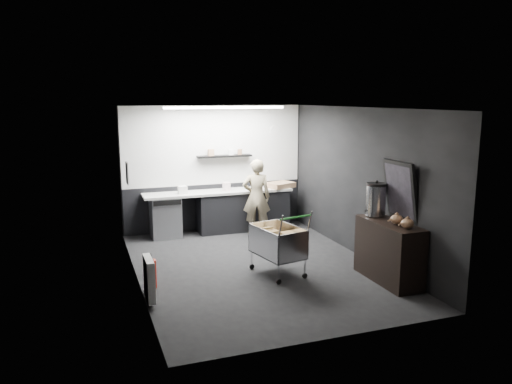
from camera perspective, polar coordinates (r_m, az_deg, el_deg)
name	(u,v)px	position (r m, az deg, el deg)	size (l,w,h in m)	color
floor	(257,267)	(8.68, 0.07, -8.53)	(5.50, 5.50, 0.00)	black
ceiling	(257,108)	(8.19, 0.07, 9.58)	(5.50, 5.50, 0.00)	silver
wall_back	(214,168)	(10.93, -4.80, 2.75)	(5.50, 5.50, 0.00)	black
wall_front	(336,230)	(5.88, 9.17, -4.36)	(5.50, 5.50, 0.00)	black
wall_left	(134,198)	(7.90, -13.72, -0.64)	(5.50, 5.50, 0.00)	black
wall_right	(361,183)	(9.19, 11.89, 1.02)	(5.50, 5.50, 0.00)	black
kitchen_wall_panel	(214,145)	(10.85, -4.82, 5.35)	(3.95, 0.02, 1.70)	silver
dado_panel	(215,206)	(11.06, -4.71, -1.63)	(3.95, 0.02, 1.00)	black
floating_shelf	(224,156)	(10.82, -3.62, 4.12)	(1.20, 0.22, 0.04)	black
wall_clock	(274,130)	(11.26, 2.13, 7.11)	(0.20, 0.20, 0.03)	silver
poster	(127,173)	(9.14, -14.52, 2.13)	(0.02, 0.30, 0.40)	white
poster_red_band	(127,169)	(9.13, -14.51, 2.56)	(0.01, 0.22, 0.10)	red
radiator	(149,279)	(7.31, -12.13, -9.65)	(0.10, 0.50, 0.60)	silver
ceiling_strip	(225,108)	(9.96, -3.57, 9.61)	(2.40, 0.20, 0.04)	white
prep_counter	(225,211)	(10.81, -3.58, -2.14)	(3.20, 0.61, 0.90)	black
person	(256,197)	(10.49, 0.05, -0.57)	(0.59, 0.39, 1.61)	beige
shopping_cart	(278,244)	(8.21, 2.47, -5.91)	(0.76, 1.08, 1.08)	silver
sideboard	(389,243)	(8.17, 14.92, -5.70)	(0.55, 1.27, 1.91)	black
fire_extinguisher	(151,273)	(7.79, -11.90, -9.04)	(0.16, 0.16, 0.54)	red
cardboard_box	(280,185)	(11.08, 2.81, 0.82)	(0.56, 0.43, 0.11)	#9C7553
pink_tub	(227,186)	(10.72, -3.38, 0.65)	(0.18, 0.18, 0.18)	silver
white_container	(183,190)	(10.45, -8.39, 0.24)	(0.18, 0.14, 0.16)	silver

